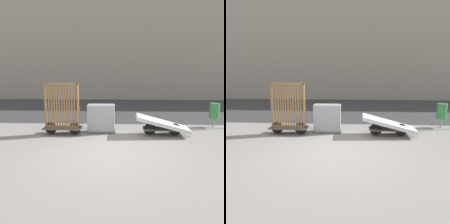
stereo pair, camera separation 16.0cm
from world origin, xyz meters
TOP-DOWN VIEW (x-y plane):
  - ground_plane at (0.00, 0.00)m, footprint 60.00×60.00m
  - road_strip at (0.00, 7.33)m, footprint 56.00×7.92m
  - building_facade at (0.00, 13.29)m, footprint 48.00×4.00m
  - bike_cart_with_bedframe at (-1.83, 1.77)m, footprint 2.09×0.61m
  - bike_cart_with_mattress at (1.83, 1.77)m, footprint 2.35×0.86m
  - utility_cabinet at (-0.42, 2.08)m, footprint 1.06×0.56m
  - trash_bin at (4.18, 3.02)m, footprint 0.40×0.40m

SIDE VIEW (x-z plane):
  - ground_plane at x=0.00m, z-range 0.00..0.00m
  - road_strip at x=0.00m, z-range 0.00..0.01m
  - bike_cart_with_mattress at x=1.83m, z-range 0.03..0.79m
  - utility_cabinet at x=-0.42m, z-range -0.04..1.03m
  - trash_bin at x=4.18m, z-range 0.19..1.19m
  - bike_cart_with_bedframe at x=-1.83m, z-range -0.24..1.66m
  - building_facade at x=0.00m, z-range 0.00..11.51m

